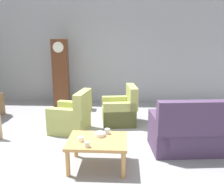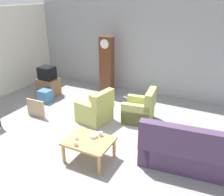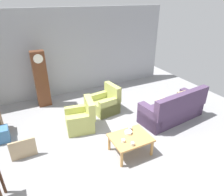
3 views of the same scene
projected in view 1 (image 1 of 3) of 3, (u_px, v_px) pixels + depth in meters
The scene contains 11 objects.
ground_plane at pixel (84, 149), 4.92m from camera, with size 10.40×10.40×0.00m, color gray.
garage_door_wall at pixel (101, 50), 8.00m from camera, with size 8.40×0.16×3.20m, color #9EA0A5.
couch_floral at pixel (209, 133), 4.78m from camera, with size 2.18×1.09×1.04m.
armchair_olive_near at pixel (72, 118), 5.74m from camera, with size 0.90×0.88×0.92m.
armchair_olive_far at pixel (121, 111), 6.23m from camera, with size 0.88×0.86×0.92m.
coffee_table_wood at pixel (98, 144), 4.19m from camera, with size 0.96×0.76×0.47m.
grandfather_clock at pixel (61, 73), 7.53m from camera, with size 0.44×0.30×1.96m.
cup_white_porcelain at pixel (81, 139), 4.10m from camera, with size 0.09×0.09×0.07m, color white.
cup_blue_rimmed at pixel (107, 131), 4.40m from camera, with size 0.09×0.09×0.09m, color silver.
cup_cream_tall at pixel (87, 144), 3.89m from camera, with size 0.08×0.08×0.08m, color beige.
bowl_white_stacked at pixel (100, 134), 4.30m from camera, with size 0.18×0.18×0.06m, color white.
Camera 1 is at (0.77, -4.49, 2.16)m, focal length 41.52 mm.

